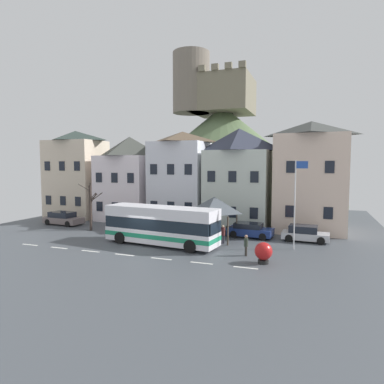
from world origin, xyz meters
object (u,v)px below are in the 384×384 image
at_px(pedestrian_01, 223,234).
at_px(flagpole, 296,198).
at_px(townhouse_01, 130,178).
at_px(public_bench, 233,231).
at_px(parked_car_00, 63,218).
at_px(parked_car_02, 250,230).
at_px(parked_car_03, 305,234).
at_px(harbour_buoy, 263,252).
at_px(bare_tree_00, 91,206).
at_px(townhouse_00, 76,174).
at_px(transit_bus, 161,226).
at_px(parked_car_01, 130,223).
at_px(townhouse_04, 310,176).
at_px(hilltop_castle, 222,152).
at_px(pedestrian_00, 246,244).
at_px(townhouse_02, 183,177).
at_px(bus_shelter, 214,205).
at_px(townhouse_03, 239,178).

xyz_separation_m(pedestrian_01, flagpole, (5.78, 0.14, 3.18)).
distance_m(townhouse_01, public_bench, 15.78).
xyz_separation_m(parked_car_00, parked_car_02, (20.56, 0.74, -0.04)).
relative_size(parked_car_03, harbour_buoy, 2.75).
bearing_deg(bare_tree_00, townhouse_00, 136.36).
bearing_deg(pedestrian_01, transit_bus, -154.97).
bearing_deg(parked_car_01, townhouse_04, 24.22).
relative_size(hilltop_castle, public_bench, 28.05).
bearing_deg(harbour_buoy, pedestrian_00, 134.70).
xyz_separation_m(townhouse_02, bus_shelter, (6.01, -7.51, -2.08)).
relative_size(hilltop_castle, parked_car_03, 10.55).
bearing_deg(bare_tree_00, hilltop_castle, 80.38).
relative_size(townhouse_02, parked_car_03, 2.60).
bearing_deg(townhouse_03, townhouse_00, -179.10).
xyz_separation_m(townhouse_02, pedestrian_00, (9.69, -11.82, -4.29)).
relative_size(townhouse_03, hilltop_castle, 0.25).
bearing_deg(pedestrian_00, bare_tree_00, 166.27).
distance_m(hilltop_castle, transit_bus, 34.98).
bearing_deg(pedestrian_00, parked_car_03, 59.14).
relative_size(townhouse_02, bus_shelter, 2.71).
xyz_separation_m(townhouse_02, bare_tree_00, (-6.81, -7.79, -2.71)).
bearing_deg(bare_tree_00, townhouse_02, 48.87).
distance_m(transit_bus, pedestrian_00, 7.33).
bearing_deg(pedestrian_00, bus_shelter, 130.50).
bearing_deg(townhouse_01, parked_car_01, -60.15).
bearing_deg(harbour_buoy, parked_car_00, 162.53).
distance_m(parked_car_02, pedestrian_01, 3.78).
height_order(townhouse_03, hilltop_castle, hilltop_castle).
relative_size(parked_car_00, harbour_buoy, 3.15).
bearing_deg(public_bench, pedestrian_01, -91.83).
height_order(townhouse_02, transit_bus, townhouse_02).
xyz_separation_m(hilltop_castle, bare_tree_00, (-5.23, -30.84, -6.39)).
distance_m(pedestrian_00, flagpole, 5.55).
bearing_deg(townhouse_04, public_bench, -139.69).
distance_m(bus_shelter, public_bench, 3.57).
bearing_deg(public_bench, parked_car_00, -178.01).
height_order(parked_car_00, public_bench, parked_car_00).
height_order(townhouse_03, pedestrian_00, townhouse_03).
distance_m(pedestrian_00, harbour_buoy, 2.09).
height_order(townhouse_01, public_bench, townhouse_01).
relative_size(townhouse_00, flagpole, 1.55).
relative_size(transit_bus, public_bench, 6.65).
xyz_separation_m(transit_bus, bus_shelter, (3.55, 3.42, 1.48)).
relative_size(townhouse_04, pedestrian_00, 7.05).
height_order(hilltop_castle, bus_shelter, hilltop_castle).
distance_m(parked_car_01, parked_car_02, 12.15).
bearing_deg(harbour_buoy, townhouse_04, 78.96).
bearing_deg(townhouse_02, bus_shelter, -51.34).
distance_m(townhouse_00, bus_shelter, 21.36).
height_order(townhouse_02, pedestrian_00, townhouse_02).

